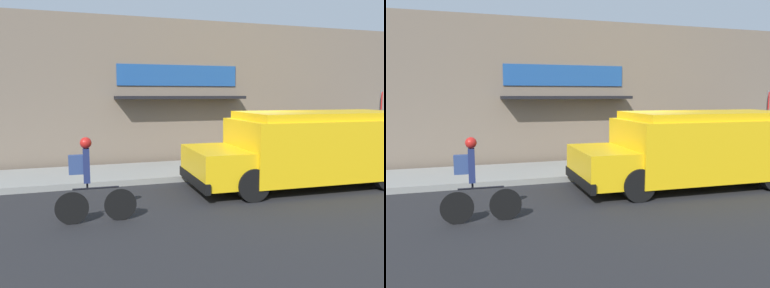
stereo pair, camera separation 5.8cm
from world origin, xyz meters
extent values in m
plane|color=#232326|center=(0.00, 0.00, 0.00)|extent=(70.00, 70.00, 0.00)
cube|color=gray|center=(0.00, 1.25, 0.08)|extent=(28.00, 2.50, 0.17)
cube|color=#756656|center=(0.00, 2.83, 2.50)|extent=(16.78, 0.18, 5.00)
cube|color=#1E4C93|center=(-1.39, 2.72, 3.10)|extent=(4.23, 0.05, 0.71)
cube|color=black|center=(-1.39, 2.36, 2.35)|extent=(4.44, 0.76, 0.10)
cube|color=yellow|center=(1.51, -1.36, 1.03)|extent=(4.89, 2.46, 1.53)
cube|color=yellow|center=(-1.54, -1.29, 0.69)|extent=(1.30, 2.19, 0.84)
cube|color=yellow|center=(1.51, -1.36, 1.90)|extent=(4.50, 2.26, 0.19)
cube|color=black|center=(-2.13, -1.28, 0.37)|extent=(0.17, 2.31, 0.24)
cube|color=red|center=(0.21, 0.10, 1.11)|extent=(0.03, 0.44, 0.44)
cylinder|color=black|center=(-0.99, -0.29, 0.39)|extent=(0.78, 0.28, 0.78)
cylinder|color=black|center=(-1.03, -2.32, 0.39)|extent=(0.78, 0.28, 0.78)
cylinder|color=black|center=(2.79, -0.37, 0.39)|extent=(0.78, 0.28, 0.78)
cylinder|color=black|center=(-4.08, -2.72, 0.31)|extent=(0.63, 0.06, 0.63)
cylinder|color=black|center=(-4.99, -2.70, 0.31)|extent=(0.63, 0.06, 0.63)
cylinder|color=black|center=(-4.53, -2.71, 0.68)|extent=(0.86, 0.06, 0.04)
cylinder|color=black|center=(-4.69, -2.70, 0.74)|extent=(0.04, 0.04, 0.12)
cube|color=navy|center=(-4.69, -2.70, 1.12)|extent=(0.13, 0.20, 0.64)
sphere|color=red|center=(-4.69, -2.70, 1.55)|extent=(0.21, 0.21, 0.21)
cube|color=navy|center=(-4.88, -2.70, 1.15)|extent=(0.26, 0.15, 0.36)
cylinder|color=slate|center=(5.28, 0.59, 1.38)|extent=(0.07, 0.07, 2.42)
cube|color=red|center=(5.28, 0.54, 2.24)|extent=(0.45, 0.45, 0.60)
camera|label=1|loc=(-4.86, -9.90, 2.45)|focal=35.00mm
camera|label=2|loc=(-4.81, -9.92, 2.45)|focal=35.00mm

